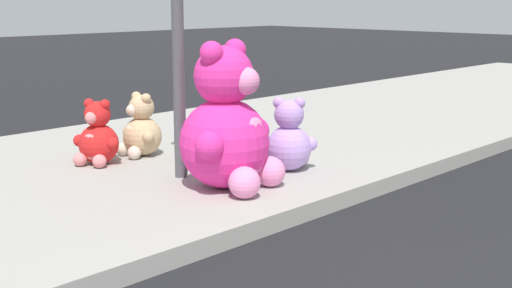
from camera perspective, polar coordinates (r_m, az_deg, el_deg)
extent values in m
cube|color=#9E9B93|center=(6.58, -17.39, -3.57)|extent=(28.00, 4.40, 0.15)
cylinder|color=#4C4C51|center=(6.25, -6.50, 11.66)|extent=(0.11, 0.11, 3.20)
sphere|color=#F22D93|center=(5.99, -2.61, 0.07)|extent=(0.78, 0.78, 0.78)
ellipsoid|color=pink|center=(5.85, -0.30, -0.22)|extent=(0.46, 0.27, 0.51)
sphere|color=#F22D93|center=(5.90, -2.66, 5.62)|extent=(0.51, 0.51, 0.51)
sphere|color=pink|center=(5.79, -0.84, 5.20)|extent=(0.23, 0.23, 0.23)
sphere|color=#F22D93|center=(6.03, -1.74, 7.72)|extent=(0.20, 0.20, 0.20)
sphere|color=#F22D93|center=(6.24, 0.00, 1.11)|extent=(0.24, 0.24, 0.24)
sphere|color=pink|center=(6.06, 1.16, -2.27)|extent=(0.27, 0.27, 0.27)
sphere|color=#F22D93|center=(5.73, -3.67, 7.48)|extent=(0.20, 0.20, 0.20)
sphere|color=#F22D93|center=(5.63, -3.84, -0.12)|extent=(0.24, 0.24, 0.24)
sphere|color=pink|center=(5.70, -0.96, -3.19)|extent=(0.27, 0.27, 0.27)
sphere|color=#B28CD8|center=(6.62, 2.70, -0.34)|extent=(0.43, 0.43, 0.43)
ellipsoid|color=silver|center=(6.77, 2.76, -0.06)|extent=(0.22, 0.25, 0.28)
sphere|color=#B28CD8|center=(6.56, 2.73, 2.42)|extent=(0.28, 0.28, 0.28)
sphere|color=silver|center=(6.68, 2.77, 2.45)|extent=(0.13, 0.13, 0.13)
sphere|color=#B28CD8|center=(6.55, 1.87, 3.41)|extent=(0.11, 0.11, 0.11)
sphere|color=#B28CD8|center=(6.68, 0.96, 0.07)|extent=(0.14, 0.14, 0.14)
sphere|color=silver|center=(6.84, 1.76, -1.15)|extent=(0.15, 0.15, 0.15)
sphere|color=#B28CD8|center=(6.54, 3.61, 3.38)|extent=(0.11, 0.11, 0.11)
sphere|color=#B28CD8|center=(6.66, 4.49, 0.00)|extent=(0.14, 0.14, 0.14)
sphere|color=silver|center=(6.83, 3.76, -1.19)|extent=(0.15, 0.15, 0.15)
sphere|color=tan|center=(7.34, -9.30, 0.63)|extent=(0.41, 0.41, 0.41)
ellipsoid|color=beige|center=(7.27, -10.28, 0.48)|extent=(0.11, 0.23, 0.26)
sphere|color=tan|center=(7.29, -9.38, 2.97)|extent=(0.27, 0.27, 0.27)
sphere|color=beige|center=(7.23, -10.14, 2.75)|extent=(0.12, 0.12, 0.12)
sphere|color=tan|center=(7.19, -9.02, 3.73)|extent=(0.10, 0.10, 0.10)
sphere|color=tan|center=(7.15, -8.85, 0.59)|extent=(0.13, 0.13, 0.13)
sphere|color=beige|center=(7.19, -9.97, -0.72)|extent=(0.14, 0.14, 0.14)
sphere|color=tan|center=(7.35, -9.79, 3.87)|extent=(0.10, 0.10, 0.10)
sphere|color=tan|center=(7.47, -10.42, 1.03)|extent=(0.13, 0.13, 0.13)
sphere|color=beige|center=(7.38, -10.87, -0.43)|extent=(0.14, 0.14, 0.14)
sphere|color=white|center=(7.07, -2.97, 0.26)|extent=(0.39, 0.39, 0.39)
ellipsoid|color=white|center=(7.09, -4.08, 0.28)|extent=(0.22, 0.20, 0.25)
sphere|color=white|center=(7.02, -2.99, 2.57)|extent=(0.25, 0.25, 0.25)
sphere|color=white|center=(7.04, -3.86, 2.45)|extent=(0.12, 0.12, 0.12)
sphere|color=white|center=(6.91, -3.10, 3.28)|extent=(0.10, 0.10, 0.10)
sphere|color=white|center=(6.89, -3.58, 0.20)|extent=(0.12, 0.12, 0.12)
sphere|color=white|center=(7.02, -4.40, -0.90)|extent=(0.13, 0.13, 0.13)
sphere|color=white|center=(7.09, -2.90, 3.49)|extent=(0.10, 0.10, 0.10)
sphere|color=white|center=(7.25, -3.15, 0.79)|extent=(0.12, 0.12, 0.12)
sphere|color=white|center=(7.22, -4.13, -0.53)|extent=(0.13, 0.13, 0.13)
sphere|color=red|center=(7.06, -12.78, 0.01)|extent=(0.40, 0.40, 0.40)
ellipsoid|color=#DB7B7B|center=(6.94, -13.41, -0.22)|extent=(0.17, 0.24, 0.26)
sphere|color=red|center=(7.01, -12.89, 2.38)|extent=(0.26, 0.26, 0.26)
sphere|color=#DB7B7B|center=(6.92, -13.38, 2.11)|extent=(0.12, 0.12, 0.12)
sphere|color=red|center=(6.94, -12.29, 3.20)|extent=(0.10, 0.10, 0.10)
sphere|color=red|center=(6.91, -11.69, 0.06)|extent=(0.12, 0.12, 0.12)
sphere|color=#DB7B7B|center=(6.89, -12.72, -1.39)|extent=(0.14, 0.14, 0.14)
sphere|color=red|center=(7.04, -13.55, 3.26)|extent=(0.10, 0.10, 0.10)
sphere|color=red|center=(7.12, -14.28, 0.27)|extent=(0.12, 0.12, 0.12)
sphere|color=#DB7B7B|center=(7.01, -14.23, -1.24)|extent=(0.14, 0.14, 0.14)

